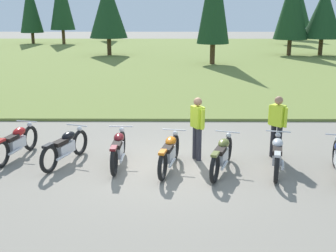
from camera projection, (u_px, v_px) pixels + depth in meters
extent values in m
plane|color=gray|center=(168.00, 166.00, 10.59)|extent=(140.00, 140.00, 0.00)
cube|color=olive|center=(170.00, 56.00, 36.08)|extent=(80.00, 44.00, 0.10)
cylinder|color=#47331E|center=(64.00, 37.00, 48.19)|extent=(0.36, 0.36, 1.70)
cylinder|color=#47331E|center=(108.00, 36.00, 53.31)|extent=(0.36, 0.36, 1.35)
cone|color=#193D1E|center=(107.00, 8.00, 52.39)|extent=(2.16, 2.16, 5.57)
cylinder|color=#47331E|center=(212.00, 54.00, 30.01)|extent=(0.36, 0.36, 1.55)
cylinder|color=#47331E|center=(296.00, 34.00, 54.39)|extent=(0.36, 0.36, 1.69)
cone|color=#193D1E|center=(298.00, 6.00, 53.46)|extent=(3.44, 3.44, 5.27)
cylinder|color=#47331E|center=(320.00, 47.00, 35.80)|extent=(0.36, 0.36, 1.53)
cone|color=#193D1E|center=(324.00, 12.00, 35.03)|extent=(3.28, 3.28, 4.26)
cylinder|color=#47331E|center=(289.00, 48.00, 35.81)|extent=(0.36, 0.36, 1.46)
cone|color=#193D1E|center=(293.00, 3.00, 34.82)|extent=(2.87, 2.87, 5.96)
cylinder|color=#47331E|center=(33.00, 39.00, 48.67)|extent=(0.36, 0.36, 1.35)
cone|color=#193D1E|center=(30.00, 6.00, 47.69)|extent=(2.59, 2.59, 6.01)
cylinder|color=#47331E|center=(290.00, 38.00, 47.10)|extent=(0.36, 0.36, 1.62)
cone|color=#193D1E|center=(292.00, 12.00, 46.34)|extent=(2.90, 2.90, 4.07)
cylinder|color=#47331E|center=(109.00, 47.00, 35.94)|extent=(0.36, 0.36, 1.57)
cone|color=#193D1E|center=(108.00, 8.00, 35.07)|extent=(3.21, 3.21, 4.93)
torus|color=black|center=(30.00, 138.00, 11.78)|extent=(0.24, 0.71, 0.70)
torus|color=black|center=(1.00, 154.00, 10.46)|extent=(0.24, 0.71, 0.70)
cube|color=silver|center=(16.00, 144.00, 11.11)|extent=(0.33, 0.67, 0.28)
ellipsoid|color=#AD1919|center=(19.00, 132.00, 11.20)|extent=(0.35, 0.52, 0.22)
cube|color=black|center=(11.00, 138.00, 10.84)|extent=(0.31, 0.51, 0.10)
cube|color=#AD1919|center=(0.00, 141.00, 10.37)|extent=(0.20, 0.34, 0.06)
cylinder|color=silver|center=(27.00, 121.00, 11.55)|extent=(0.61, 0.16, 0.03)
sphere|color=silver|center=(29.00, 125.00, 11.70)|extent=(0.14, 0.14, 0.14)
cylinder|color=silver|center=(15.00, 151.00, 10.82)|extent=(0.18, 0.55, 0.07)
torus|color=black|center=(80.00, 142.00, 11.37)|extent=(0.33, 0.69, 0.70)
torus|color=black|center=(49.00, 159.00, 10.11)|extent=(0.33, 0.69, 0.70)
cube|color=silver|center=(65.00, 148.00, 10.73)|extent=(0.40, 0.67, 0.28)
ellipsoid|color=black|center=(68.00, 136.00, 10.81)|extent=(0.41, 0.54, 0.22)
cube|color=black|center=(60.00, 143.00, 10.47)|extent=(0.37, 0.53, 0.10)
cube|color=black|center=(48.00, 146.00, 10.01)|extent=(0.24, 0.35, 0.06)
cylinder|color=silver|center=(77.00, 125.00, 11.15)|extent=(0.59, 0.24, 0.03)
sphere|color=silver|center=(79.00, 129.00, 11.29)|extent=(0.14, 0.14, 0.14)
cylinder|color=silver|center=(64.00, 156.00, 10.43)|extent=(0.25, 0.54, 0.07)
torus|color=black|center=(122.00, 144.00, 11.27)|extent=(0.12, 0.70, 0.70)
torus|color=black|center=(114.00, 162.00, 9.92)|extent=(0.12, 0.70, 0.70)
cube|color=silver|center=(118.00, 150.00, 10.58)|extent=(0.22, 0.64, 0.28)
ellipsoid|color=maroon|center=(119.00, 138.00, 10.68)|extent=(0.27, 0.49, 0.22)
cube|color=black|center=(117.00, 145.00, 10.31)|extent=(0.23, 0.49, 0.10)
cube|color=maroon|center=(114.00, 148.00, 9.83)|extent=(0.15, 0.32, 0.06)
cylinder|color=silver|center=(121.00, 126.00, 11.04)|extent=(0.62, 0.05, 0.03)
sphere|color=silver|center=(122.00, 130.00, 11.19)|extent=(0.14, 0.14, 0.14)
cylinder|color=silver|center=(122.00, 158.00, 10.32)|extent=(0.08, 0.55, 0.07)
torus|color=black|center=(175.00, 147.00, 10.96)|extent=(0.25, 0.71, 0.70)
torus|color=black|center=(163.00, 166.00, 9.64)|extent=(0.25, 0.71, 0.70)
cube|color=silver|center=(169.00, 154.00, 10.29)|extent=(0.33, 0.67, 0.28)
ellipsoid|color=orange|center=(171.00, 141.00, 10.38)|extent=(0.36, 0.52, 0.22)
cube|color=black|center=(167.00, 149.00, 10.02)|extent=(0.32, 0.52, 0.10)
cube|color=orange|center=(163.00, 152.00, 9.55)|extent=(0.21, 0.34, 0.06)
cylinder|color=silver|center=(174.00, 130.00, 10.73)|extent=(0.61, 0.16, 0.03)
sphere|color=silver|center=(175.00, 133.00, 10.87)|extent=(0.14, 0.14, 0.14)
cylinder|color=silver|center=(172.00, 163.00, 10.00)|extent=(0.19, 0.55, 0.07)
torus|color=black|center=(228.00, 150.00, 10.77)|extent=(0.33, 0.69, 0.70)
torus|color=black|center=(215.00, 168.00, 9.51)|extent=(0.33, 0.69, 0.70)
cube|color=silver|center=(222.00, 157.00, 10.13)|extent=(0.40, 0.67, 0.28)
ellipsoid|color=brown|center=(224.00, 143.00, 10.21)|extent=(0.41, 0.54, 0.22)
cube|color=black|center=(220.00, 151.00, 9.87)|extent=(0.37, 0.53, 0.10)
cube|color=brown|center=(215.00, 154.00, 9.41)|extent=(0.24, 0.35, 0.06)
cylinder|color=silver|center=(228.00, 132.00, 10.55)|extent=(0.60, 0.24, 0.03)
sphere|color=silver|center=(228.00, 135.00, 10.69)|extent=(0.14, 0.14, 0.14)
cylinder|color=silver|center=(224.00, 165.00, 9.84)|extent=(0.25, 0.54, 0.07)
torus|color=black|center=(277.00, 149.00, 10.81)|extent=(0.27, 0.70, 0.70)
torus|color=black|center=(276.00, 168.00, 9.50)|extent=(0.27, 0.70, 0.70)
cube|color=silver|center=(277.00, 156.00, 10.14)|extent=(0.35, 0.67, 0.28)
ellipsoid|color=#B7B7BC|center=(278.00, 143.00, 10.24)|extent=(0.37, 0.53, 0.22)
cube|color=black|center=(277.00, 151.00, 9.88)|extent=(0.33, 0.52, 0.10)
cube|color=#B7B7BC|center=(277.00, 154.00, 9.41)|extent=(0.21, 0.34, 0.06)
cylinder|color=silver|center=(278.00, 131.00, 10.58)|extent=(0.61, 0.18, 0.03)
sphere|color=silver|center=(278.00, 135.00, 10.73)|extent=(0.14, 0.14, 0.14)
cylinder|color=silver|center=(283.00, 165.00, 9.86)|extent=(0.20, 0.55, 0.07)
torus|color=black|center=(336.00, 153.00, 10.51)|extent=(0.27, 0.70, 0.70)
cylinder|color=#2D2D38|center=(199.00, 144.00, 10.92)|extent=(0.14, 0.14, 0.88)
cylinder|color=#2D2D38|center=(195.00, 142.00, 11.08)|extent=(0.14, 0.14, 0.88)
cube|color=#C6E52D|center=(197.00, 117.00, 10.81)|extent=(0.37, 0.42, 0.56)
sphere|color=#9E7051|center=(198.00, 102.00, 10.70)|extent=(0.22, 0.22, 0.22)
cylinder|color=#C6E52D|center=(202.00, 120.00, 10.62)|extent=(0.09, 0.09, 0.52)
cylinder|color=#C6E52D|center=(193.00, 116.00, 11.01)|extent=(0.09, 0.09, 0.52)
cylinder|color=black|center=(279.00, 142.00, 11.09)|extent=(0.14, 0.14, 0.88)
cylinder|color=black|center=(273.00, 141.00, 11.22)|extent=(0.14, 0.14, 0.88)
cube|color=#C6E52D|center=(278.00, 115.00, 10.96)|extent=(0.41, 0.41, 0.56)
sphere|color=#9E7051|center=(279.00, 100.00, 10.86)|extent=(0.22, 0.22, 0.22)
cylinder|color=#C6E52D|center=(286.00, 118.00, 10.81)|extent=(0.09, 0.09, 0.52)
cylinder|color=#C6E52D|center=(270.00, 115.00, 11.13)|extent=(0.09, 0.09, 0.52)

